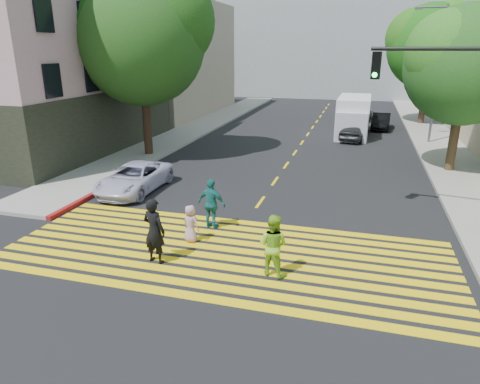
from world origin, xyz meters
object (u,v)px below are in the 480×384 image
at_px(pedestrian_extra, 212,204).
at_px(dark_car_parked, 381,121).
at_px(pedestrian_child, 191,224).
at_px(white_sedan, 135,178).
at_px(tree_right_far, 432,42).
at_px(pedestrian_man, 154,231).
at_px(tree_right_near, 468,59).
at_px(traffic_signal, 465,109).
at_px(dark_car_near, 354,130).
at_px(tree_left, 143,34).
at_px(silver_car, 361,112).
at_px(pedestrian_woman, 273,245).
at_px(white_van, 353,118).

xyz_separation_m(pedestrian_extra, dark_car_parked, (6.10, 21.62, -0.26)).
height_order(pedestrian_child, white_sedan, pedestrian_child).
height_order(pedestrian_child, pedestrian_extra, pedestrian_extra).
relative_size(tree_right_far, pedestrian_man, 4.85).
relative_size(tree_right_near, traffic_signal, 1.28).
bearing_deg(dark_car_parked, pedestrian_child, -101.88).
distance_m(pedestrian_child, dark_car_parked, 23.72).
bearing_deg(tree_right_far, tree_right_near, -91.00).
relative_size(pedestrian_child, dark_car_near, 0.32).
bearing_deg(pedestrian_extra, dark_car_parked, -95.36).
bearing_deg(traffic_signal, pedestrian_extra, -155.23).
relative_size(pedestrian_child, white_sedan, 0.29).
height_order(tree_left, pedestrian_man, tree_left).
height_order(tree_right_far, pedestrian_child, tree_right_far).
relative_size(pedestrian_extra, silver_car, 0.40).
bearing_deg(tree_right_near, dark_car_near, 124.98).
height_order(pedestrian_man, dark_car_parked, pedestrian_man).
height_order(tree_right_near, tree_right_far, tree_right_far).
xyz_separation_m(pedestrian_woman, white_sedan, (-7.19, 5.45, -0.27)).
bearing_deg(white_van, pedestrian_woman, -93.02).
bearing_deg(pedestrian_man, tree_left, -49.44).
xyz_separation_m(silver_car, traffic_signal, (3.23, -24.15, 3.44)).
xyz_separation_m(tree_right_near, traffic_signal, (-1.39, -7.80, -1.36)).
xyz_separation_m(pedestrian_child, white_van, (4.36, 19.61, 0.66)).
relative_size(pedestrian_extra, traffic_signal, 0.28).
height_order(tree_left, dark_car_near, tree_left).
height_order(tree_right_far, dark_car_parked, tree_right_far).
xyz_separation_m(tree_right_far, pedestrian_woman, (-6.74, -27.24, -5.49)).
xyz_separation_m(tree_left, pedestrian_man, (6.16, -11.74, -5.66)).
relative_size(tree_left, white_sedan, 2.29).
bearing_deg(pedestrian_child, pedestrian_man, 94.58).
distance_m(dark_car_near, white_van, 1.65).
xyz_separation_m(tree_right_near, white_sedan, (-13.68, -7.00, -4.84)).
height_order(tree_right_near, white_sedan, tree_right_near).
xyz_separation_m(pedestrian_man, pedestrian_child, (0.46, 1.55, -0.36)).
xyz_separation_m(dark_car_near, dark_car_parked, (1.86, 4.75, -0.04)).
height_order(dark_car_near, traffic_signal, traffic_signal).
height_order(tree_left, pedestrian_extra, tree_left).
bearing_deg(white_sedan, pedestrian_child, -43.75).
bearing_deg(pedestrian_child, pedestrian_extra, -81.97).
distance_m(pedestrian_extra, dark_car_near, 17.39).
xyz_separation_m(pedestrian_child, dark_car_near, (4.53, 18.09, 0.04)).
distance_m(pedestrian_child, white_van, 20.10).
xyz_separation_m(tree_right_far, traffic_signal, (-1.65, -22.60, -2.28)).
height_order(pedestrian_extra, white_sedan, pedestrian_extra).
distance_m(tree_right_far, silver_car, 7.67).
height_order(tree_right_far, pedestrian_extra, tree_right_far).
distance_m(tree_right_far, white_van, 9.68).
bearing_deg(tree_right_near, dark_car_parked, 104.46).
bearing_deg(pedestrian_extra, tree_right_far, -100.43).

